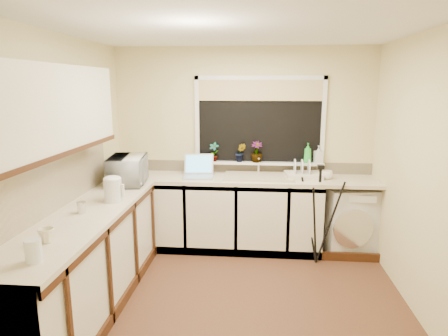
# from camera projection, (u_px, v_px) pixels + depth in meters

# --- Properties ---
(floor) EXTENTS (3.20, 3.20, 0.00)m
(floor) POSITION_uv_depth(u_px,v_px,m) (235.00, 298.00, 3.74)
(floor) COLOR brown
(floor) RESTS_ON ground
(ceiling) EXTENTS (3.20, 3.20, 0.00)m
(ceiling) POSITION_uv_depth(u_px,v_px,m) (237.00, 28.00, 3.23)
(ceiling) COLOR white
(ceiling) RESTS_ON ground
(wall_back) EXTENTS (3.20, 0.00, 3.20)m
(wall_back) POSITION_uv_depth(u_px,v_px,m) (243.00, 147.00, 4.95)
(wall_back) COLOR beige
(wall_back) RESTS_ON ground
(wall_front) EXTENTS (3.20, 0.00, 3.20)m
(wall_front) POSITION_uv_depth(u_px,v_px,m) (219.00, 237.00, 2.03)
(wall_front) COLOR beige
(wall_front) RESTS_ON ground
(wall_left) EXTENTS (0.00, 3.00, 3.00)m
(wall_left) POSITION_uv_depth(u_px,v_px,m) (63.00, 170.00, 3.63)
(wall_left) COLOR beige
(wall_left) RESTS_ON ground
(wall_right) EXTENTS (0.00, 3.00, 3.00)m
(wall_right) POSITION_uv_depth(u_px,v_px,m) (423.00, 177.00, 3.35)
(wall_right) COLOR beige
(wall_right) RESTS_ON ground
(base_cabinet_back) EXTENTS (2.55, 0.60, 0.86)m
(base_cabinet_back) POSITION_uv_depth(u_px,v_px,m) (215.00, 214.00, 4.85)
(base_cabinet_back) COLOR silver
(base_cabinet_back) RESTS_ON floor
(base_cabinet_left) EXTENTS (0.54, 2.40, 0.86)m
(base_cabinet_left) POSITION_uv_depth(u_px,v_px,m) (87.00, 265.00, 3.47)
(base_cabinet_left) COLOR silver
(base_cabinet_left) RESTS_ON floor
(worktop_back) EXTENTS (3.20, 0.60, 0.04)m
(worktop_back) POSITION_uv_depth(u_px,v_px,m) (242.00, 179.00, 4.73)
(worktop_back) COLOR beige
(worktop_back) RESTS_ON base_cabinet_back
(worktop_left) EXTENTS (0.60, 2.40, 0.04)m
(worktop_left) POSITION_uv_depth(u_px,v_px,m) (83.00, 217.00, 3.38)
(worktop_left) COLOR beige
(worktop_left) RESTS_ON base_cabinet_left
(upper_cabinet) EXTENTS (0.28, 1.90, 0.70)m
(upper_cabinet) POSITION_uv_depth(u_px,v_px,m) (49.00, 110.00, 3.05)
(upper_cabinet) COLOR silver
(upper_cabinet) RESTS_ON wall_left
(splashback_left) EXTENTS (0.02, 2.40, 0.45)m
(splashback_left) POSITION_uv_depth(u_px,v_px,m) (49.00, 188.00, 3.35)
(splashback_left) COLOR beige
(splashback_left) RESTS_ON wall_left
(splashback_back) EXTENTS (3.20, 0.02, 0.14)m
(splashback_back) POSITION_uv_depth(u_px,v_px,m) (243.00, 167.00, 4.99)
(splashback_back) COLOR beige
(splashback_back) RESTS_ON wall_back
(window_glass) EXTENTS (1.50, 0.02, 1.00)m
(window_glass) POSITION_uv_depth(u_px,v_px,m) (259.00, 121.00, 4.85)
(window_glass) COLOR black
(window_glass) RESTS_ON wall_back
(window_blind) EXTENTS (1.50, 0.02, 0.25)m
(window_blind) POSITION_uv_depth(u_px,v_px,m) (260.00, 90.00, 4.74)
(window_blind) COLOR tan
(window_blind) RESTS_ON wall_back
(windowsill) EXTENTS (1.60, 0.14, 0.03)m
(windowsill) POSITION_uv_depth(u_px,v_px,m) (259.00, 163.00, 4.90)
(windowsill) COLOR white
(windowsill) RESTS_ON wall_back
(sink) EXTENTS (0.82, 0.46, 0.03)m
(sink) POSITION_uv_depth(u_px,v_px,m) (258.00, 177.00, 4.70)
(sink) COLOR tan
(sink) RESTS_ON worktop_back
(faucet) EXTENTS (0.03, 0.03, 0.24)m
(faucet) POSITION_uv_depth(u_px,v_px,m) (259.00, 165.00, 4.86)
(faucet) COLOR silver
(faucet) RESTS_ON worktop_back
(washing_machine) EXTENTS (0.64, 0.63, 0.80)m
(washing_machine) POSITION_uv_depth(u_px,v_px,m) (348.00, 219.00, 4.76)
(washing_machine) COLOR silver
(washing_machine) RESTS_ON floor
(laptop) EXTENTS (0.39, 0.38, 0.26)m
(laptop) POSITION_uv_depth(u_px,v_px,m) (198.00, 171.00, 4.76)
(laptop) COLOR #A4A4AC
(laptop) RESTS_ON worktop_back
(kettle) EXTENTS (0.17, 0.17, 0.22)m
(kettle) POSITION_uv_depth(u_px,v_px,m) (113.00, 190.00, 3.73)
(kettle) COLOR silver
(kettle) RESTS_ON worktop_left
(dish_rack) EXTENTS (0.45, 0.35, 0.06)m
(dish_rack) POSITION_uv_depth(u_px,v_px,m) (303.00, 175.00, 4.68)
(dish_rack) COLOR beige
(dish_rack) RESTS_ON worktop_back
(tripod) EXTENTS (0.63, 0.63, 1.14)m
(tripod) POSITION_uv_depth(u_px,v_px,m) (318.00, 215.00, 4.37)
(tripod) COLOR black
(tripod) RESTS_ON floor
(glass_jug) EXTENTS (0.10, 0.10, 0.15)m
(glass_jug) POSITION_uv_depth(u_px,v_px,m) (33.00, 251.00, 2.46)
(glass_jug) COLOR silver
(glass_jug) RESTS_ON worktop_left
(steel_jar) EXTENTS (0.07, 0.07, 0.10)m
(steel_jar) POSITION_uv_depth(u_px,v_px,m) (81.00, 207.00, 3.40)
(steel_jar) COLOR silver
(steel_jar) RESTS_ON worktop_left
(microwave) EXTENTS (0.45, 0.61, 0.31)m
(microwave) POSITION_uv_depth(u_px,v_px,m) (128.00, 170.00, 4.40)
(microwave) COLOR silver
(microwave) RESTS_ON worktop_left
(plant_a) EXTENTS (0.14, 0.12, 0.24)m
(plant_a) POSITION_uv_depth(u_px,v_px,m) (214.00, 152.00, 4.90)
(plant_a) COLOR #999999
(plant_a) RESTS_ON windowsill
(plant_b) EXTENTS (0.13, 0.11, 0.23)m
(plant_b) POSITION_uv_depth(u_px,v_px,m) (240.00, 153.00, 4.87)
(plant_b) COLOR #999999
(plant_b) RESTS_ON windowsill
(plant_c) EXTENTS (0.17, 0.17, 0.26)m
(plant_c) POSITION_uv_depth(u_px,v_px,m) (257.00, 152.00, 4.85)
(plant_c) COLOR #999999
(plant_c) RESTS_ON windowsill
(soap_bottle_green) EXTENTS (0.10, 0.10, 0.24)m
(soap_bottle_green) POSITION_uv_depth(u_px,v_px,m) (308.00, 153.00, 4.81)
(soap_bottle_green) COLOR green
(soap_bottle_green) RESTS_ON windowsill
(soap_bottle_clear) EXTENTS (0.11, 0.11, 0.21)m
(soap_bottle_clear) POSITION_uv_depth(u_px,v_px,m) (318.00, 154.00, 4.81)
(soap_bottle_clear) COLOR #999999
(soap_bottle_clear) RESTS_ON windowsill
(cup_back) EXTENTS (0.17, 0.17, 0.10)m
(cup_back) POSITION_uv_depth(u_px,v_px,m) (327.00, 175.00, 4.62)
(cup_back) COLOR white
(cup_back) RESTS_ON worktop_back
(cup_left) EXTENTS (0.12, 0.12, 0.10)m
(cup_left) POSITION_uv_depth(u_px,v_px,m) (46.00, 235.00, 2.77)
(cup_left) COLOR beige
(cup_left) RESTS_ON worktop_left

